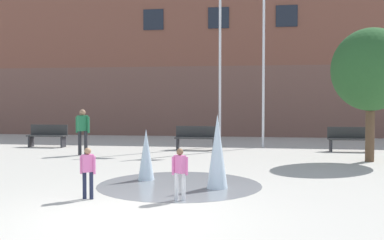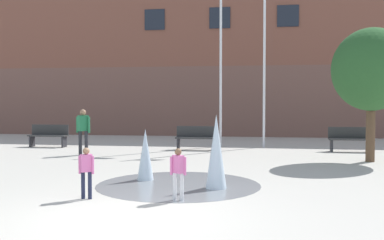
{
  "view_description": "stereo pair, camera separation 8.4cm",
  "coord_description": "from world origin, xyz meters",
  "px_view_note": "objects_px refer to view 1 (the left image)",
  "views": [
    {
      "loc": [
        2.12,
        -6.75,
        1.87
      ],
      "look_at": [
        0.11,
        6.7,
        1.3
      ],
      "focal_mm": 42.0,
      "sensor_mm": 36.0,
      "label": 1
    },
    {
      "loc": [
        2.2,
        -6.74,
        1.87
      ],
      "look_at": [
        0.11,
        6.7,
        1.3
      ],
      "focal_mm": 42.0,
      "sensor_mm": 36.0,
      "label": 2
    }
  ],
  "objects_px": {
    "park_bench_center": "(196,137)",
    "child_with_pink_shirt": "(180,170)",
    "flagpole_right": "(264,50)",
    "street_tree_near_building": "(371,70)",
    "park_bench_far_right": "(350,139)",
    "teen_by_trashcan": "(83,128)",
    "park_bench_far_left": "(48,135)",
    "child_in_fountain": "(88,169)",
    "flagpole_left": "(221,54)"
  },
  "relations": [
    {
      "from": "flagpole_right",
      "to": "street_tree_near_building",
      "type": "relative_size",
      "value": 1.79
    },
    {
      "from": "park_bench_far_right",
      "to": "street_tree_near_building",
      "type": "height_order",
      "value": "street_tree_near_building"
    },
    {
      "from": "park_bench_far_left",
      "to": "child_in_fountain",
      "type": "relative_size",
      "value": 1.62
    },
    {
      "from": "flagpole_right",
      "to": "park_bench_center",
      "type": "bearing_deg",
      "value": -151.51
    },
    {
      "from": "teen_by_trashcan",
      "to": "street_tree_near_building",
      "type": "xyz_separation_m",
      "value": [
        9.45,
        -0.29,
        1.9
      ]
    },
    {
      "from": "park_bench_far_right",
      "to": "teen_by_trashcan",
      "type": "bearing_deg",
      "value": -165.1
    },
    {
      "from": "park_bench_center",
      "to": "flagpole_left",
      "type": "bearing_deg",
      "value": 59.54
    },
    {
      "from": "park_bench_far_right",
      "to": "flagpole_right",
      "type": "distance_m",
      "value": 4.81
    },
    {
      "from": "park_bench_far_left",
      "to": "park_bench_center",
      "type": "bearing_deg",
      "value": -1.72
    },
    {
      "from": "child_with_pink_shirt",
      "to": "street_tree_near_building",
      "type": "relative_size",
      "value": 0.24
    },
    {
      "from": "teen_by_trashcan",
      "to": "park_bench_center",
      "type": "bearing_deg",
      "value": -16.56
    },
    {
      "from": "park_bench_center",
      "to": "child_with_pink_shirt",
      "type": "relative_size",
      "value": 1.62
    },
    {
      "from": "park_bench_far_left",
      "to": "street_tree_near_building",
      "type": "distance_m",
      "value": 12.48
    },
    {
      "from": "park_bench_far_left",
      "to": "flagpole_left",
      "type": "bearing_deg",
      "value": 9.94
    },
    {
      "from": "park_bench_far_right",
      "to": "flagpole_right",
      "type": "bearing_deg",
      "value": 159.89
    },
    {
      "from": "park_bench_far_right",
      "to": "teen_by_trashcan",
      "type": "height_order",
      "value": "teen_by_trashcan"
    },
    {
      "from": "park_bench_far_right",
      "to": "child_in_fountain",
      "type": "height_order",
      "value": "child_in_fountain"
    },
    {
      "from": "park_bench_far_left",
      "to": "park_bench_center",
      "type": "xyz_separation_m",
      "value": [
        6.15,
        -0.18,
        0.0
      ]
    },
    {
      "from": "park_bench_far_right",
      "to": "park_bench_center",
      "type": "bearing_deg",
      "value": -177.47
    },
    {
      "from": "park_bench_center",
      "to": "park_bench_far_left",
      "type": "bearing_deg",
      "value": 178.28
    },
    {
      "from": "child_with_pink_shirt",
      "to": "street_tree_near_building",
      "type": "height_order",
      "value": "street_tree_near_building"
    },
    {
      "from": "flagpole_left",
      "to": "flagpole_right",
      "type": "relative_size",
      "value": 0.97
    },
    {
      "from": "park_bench_far_left",
      "to": "child_in_fountain",
      "type": "height_order",
      "value": "child_in_fountain"
    },
    {
      "from": "park_bench_center",
      "to": "child_with_pink_shirt",
      "type": "height_order",
      "value": "child_with_pink_shirt"
    },
    {
      "from": "child_in_fountain",
      "to": "flagpole_left",
      "type": "xyz_separation_m",
      "value": [
        1.66,
        10.33,
        3.25
      ]
    },
    {
      "from": "park_bench_center",
      "to": "child_in_fountain",
      "type": "relative_size",
      "value": 1.62
    },
    {
      "from": "flagpole_left",
      "to": "street_tree_near_building",
      "type": "xyz_separation_m",
      "value": [
        4.96,
        -3.94,
        -0.99
      ]
    },
    {
      "from": "park_bench_center",
      "to": "park_bench_far_right",
      "type": "distance_m",
      "value": 5.75
    },
    {
      "from": "flagpole_right",
      "to": "teen_by_trashcan",
      "type": "bearing_deg",
      "value": -149.68
    },
    {
      "from": "park_bench_far_left",
      "to": "park_bench_center",
      "type": "relative_size",
      "value": 1.0
    },
    {
      "from": "park_bench_far_left",
      "to": "child_with_pink_shirt",
      "type": "distance_m",
      "value": 11.43
    },
    {
      "from": "street_tree_near_building",
      "to": "child_with_pink_shirt",
      "type": "bearing_deg",
      "value": -127.88
    },
    {
      "from": "teen_by_trashcan",
      "to": "flagpole_right",
      "type": "relative_size",
      "value": 0.22
    },
    {
      "from": "park_bench_center",
      "to": "park_bench_far_right",
      "type": "height_order",
      "value": "same"
    },
    {
      "from": "park_bench_center",
      "to": "child_in_fountain",
      "type": "distance_m",
      "value": 8.96
    },
    {
      "from": "child_with_pink_shirt",
      "to": "child_in_fountain",
      "type": "relative_size",
      "value": 1.0
    },
    {
      "from": "flagpole_left",
      "to": "flagpole_right",
      "type": "bearing_deg",
      "value": 0.0
    },
    {
      "from": "park_bench_far_right",
      "to": "street_tree_near_building",
      "type": "distance_m",
      "value": 3.65
    },
    {
      "from": "park_bench_center",
      "to": "flagpole_right",
      "type": "height_order",
      "value": "flagpole_right"
    },
    {
      "from": "park_bench_far_right",
      "to": "street_tree_near_building",
      "type": "relative_size",
      "value": 0.39
    },
    {
      "from": "park_bench_far_left",
      "to": "child_in_fountain",
      "type": "bearing_deg",
      "value": -59.71
    },
    {
      "from": "park_bench_far_left",
      "to": "teen_by_trashcan",
      "type": "distance_m",
      "value": 3.52
    },
    {
      "from": "park_bench_far_left",
      "to": "park_bench_far_right",
      "type": "relative_size",
      "value": 1.0
    },
    {
      "from": "child_with_pink_shirt",
      "to": "flagpole_left",
      "type": "relative_size",
      "value": 0.14
    },
    {
      "from": "teen_by_trashcan",
      "to": "flagpole_left",
      "type": "bearing_deg",
      "value": -8.95
    },
    {
      "from": "park_bench_center",
      "to": "flagpole_right",
      "type": "distance_m",
      "value": 4.54
    },
    {
      "from": "park_bench_center",
      "to": "child_with_pink_shirt",
      "type": "xyz_separation_m",
      "value": [
        0.93,
        -8.79,
        0.1
      ]
    },
    {
      "from": "flagpole_right",
      "to": "street_tree_near_building",
      "type": "xyz_separation_m",
      "value": [
        3.2,
        -3.94,
        -1.09
      ]
    },
    {
      "from": "flagpole_left",
      "to": "street_tree_near_building",
      "type": "distance_m",
      "value": 6.42
    },
    {
      "from": "park_bench_far_left",
      "to": "child_in_fountain",
      "type": "xyz_separation_m",
      "value": [
        5.32,
        -9.11,
        0.1
      ]
    }
  ]
}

